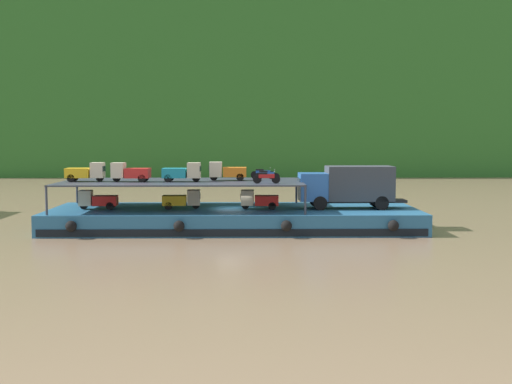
{
  "coord_description": "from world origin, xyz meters",
  "views": [
    {
      "loc": [
        0.92,
        -46.67,
        6.82
      ],
      "look_at": [
        1.61,
        0.0,
        2.7
      ],
      "focal_mm": 45.01,
      "sensor_mm": 36.0,
      "label": 1
    }
  ],
  "objects_px": {
    "cargo_barge": "(234,219)",
    "motorcycle_upper_port": "(266,177)",
    "mini_truck_lower_aft": "(182,199)",
    "mini_truck_lower_mid": "(259,200)",
    "motorcycle_upper_centre": "(267,175)",
    "mini_truck_upper_fore": "(182,172)",
    "mini_truck_upper_bow": "(227,171)",
    "covered_lorry": "(349,185)",
    "mini_truck_upper_stern": "(86,172)",
    "motorcycle_upper_stbd": "(263,173)",
    "mini_truck_upper_mid": "(130,172)",
    "mini_truck_lower_stern": "(97,200)"
  },
  "relations": [
    {
      "from": "motorcycle_upper_port",
      "to": "motorcycle_upper_stbd",
      "type": "relative_size",
      "value": 1.0
    },
    {
      "from": "mini_truck_upper_stern",
      "to": "motorcycle_upper_centre",
      "type": "xyz_separation_m",
      "value": [
        13.06,
        0.31,
        -0.26
      ]
    },
    {
      "from": "cargo_barge",
      "to": "motorcycle_upper_port",
      "type": "distance_m",
      "value": 4.57
    },
    {
      "from": "mini_truck_lower_mid",
      "to": "motorcycle_upper_centre",
      "type": "relative_size",
      "value": 1.46
    },
    {
      "from": "motorcycle_upper_port",
      "to": "motorcycle_upper_stbd",
      "type": "xyz_separation_m",
      "value": [
        -0.12,
        4.75,
        0.0
      ]
    },
    {
      "from": "covered_lorry",
      "to": "mini_truck_upper_mid",
      "type": "height_order",
      "value": "mini_truck_upper_mid"
    },
    {
      "from": "mini_truck_lower_aft",
      "to": "motorcycle_upper_stbd",
      "type": "xyz_separation_m",
      "value": [
        5.93,
        2.65,
        1.74
      ]
    },
    {
      "from": "mini_truck_lower_aft",
      "to": "mini_truck_upper_fore",
      "type": "height_order",
      "value": "mini_truck_upper_fore"
    },
    {
      "from": "mini_truck_lower_mid",
      "to": "motorcycle_upper_stbd",
      "type": "relative_size",
      "value": 1.46
    },
    {
      "from": "mini_truck_lower_stern",
      "to": "mini_truck_upper_stern",
      "type": "xyz_separation_m",
      "value": [
        -0.81,
        0.09,
        2.0
      ]
    },
    {
      "from": "covered_lorry",
      "to": "motorcycle_upper_stbd",
      "type": "relative_size",
      "value": 4.16
    },
    {
      "from": "cargo_barge",
      "to": "mini_truck_upper_stern",
      "type": "height_order",
      "value": "mini_truck_upper_stern"
    },
    {
      "from": "mini_truck_lower_stern",
      "to": "motorcycle_upper_centre",
      "type": "distance_m",
      "value": 12.38
    },
    {
      "from": "mini_truck_upper_stern",
      "to": "motorcycle_upper_stbd",
      "type": "bearing_deg",
      "value": 11.81
    },
    {
      "from": "covered_lorry",
      "to": "motorcycle_upper_stbd",
      "type": "distance_m",
      "value": 6.75
    },
    {
      "from": "covered_lorry",
      "to": "mini_truck_lower_stern",
      "type": "height_order",
      "value": "covered_lorry"
    },
    {
      "from": "mini_truck_lower_stern",
      "to": "mini_truck_lower_aft",
      "type": "xyz_separation_m",
      "value": [
        6.11,
        0.13,
        0.0
      ]
    },
    {
      "from": "mini_truck_upper_bow",
      "to": "mini_truck_upper_stern",
      "type": "bearing_deg",
      "value": -174.98
    },
    {
      "from": "motorcycle_upper_centre",
      "to": "motorcycle_upper_stbd",
      "type": "bearing_deg",
      "value": 95.21
    },
    {
      "from": "mini_truck_upper_fore",
      "to": "mini_truck_upper_stern",
      "type": "bearing_deg",
      "value": 177.72
    },
    {
      "from": "cargo_barge",
      "to": "motorcycle_upper_centre",
      "type": "xyz_separation_m",
      "value": [
        2.38,
        0.03,
        3.18
      ]
    },
    {
      "from": "mini_truck_lower_mid",
      "to": "motorcycle_upper_centre",
      "type": "xyz_separation_m",
      "value": [
        0.56,
        0.46,
        1.74
      ]
    },
    {
      "from": "mini_truck_lower_stern",
      "to": "mini_truck_upper_fore",
      "type": "bearing_deg",
      "value": -1.71
    },
    {
      "from": "mini_truck_lower_aft",
      "to": "mini_truck_upper_stern",
      "type": "relative_size",
      "value": 1.01
    },
    {
      "from": "mini_truck_upper_fore",
      "to": "motorcycle_upper_stbd",
      "type": "height_order",
      "value": "mini_truck_upper_fore"
    },
    {
      "from": "mini_truck_upper_bow",
      "to": "covered_lorry",
      "type": "bearing_deg",
      "value": -4.96
    },
    {
      "from": "motorcycle_upper_port",
      "to": "mini_truck_lower_stern",
      "type": "bearing_deg",
      "value": 170.78
    },
    {
      "from": "mini_truck_upper_stern",
      "to": "motorcycle_upper_centre",
      "type": "relative_size",
      "value": 1.44
    },
    {
      "from": "covered_lorry",
      "to": "mini_truck_upper_stern",
      "type": "height_order",
      "value": "mini_truck_upper_stern"
    },
    {
      "from": "mini_truck_upper_stern",
      "to": "motorcycle_upper_port",
      "type": "height_order",
      "value": "mini_truck_upper_stern"
    },
    {
      "from": "mini_truck_upper_stern",
      "to": "motorcycle_upper_stbd",
      "type": "distance_m",
      "value": 13.12
    },
    {
      "from": "cargo_barge",
      "to": "mini_truck_upper_bow",
      "type": "bearing_deg",
      "value": 130.13
    },
    {
      "from": "covered_lorry",
      "to": "motorcycle_upper_centre",
      "type": "xyz_separation_m",
      "value": [
        -5.99,
        0.19,
        0.74
      ]
    },
    {
      "from": "mini_truck_upper_stern",
      "to": "mini_truck_upper_bow",
      "type": "relative_size",
      "value": 1.0
    },
    {
      "from": "mini_truck_lower_mid",
      "to": "motorcycle_upper_port",
      "type": "bearing_deg",
      "value": -76.28
    },
    {
      "from": "mini_truck_lower_mid",
      "to": "motorcycle_upper_port",
      "type": "height_order",
      "value": "motorcycle_upper_port"
    },
    {
      "from": "covered_lorry",
      "to": "mini_truck_upper_mid",
      "type": "relative_size",
      "value": 2.82
    },
    {
      "from": "cargo_barge",
      "to": "mini_truck_upper_bow",
      "type": "distance_m",
      "value": 3.53
    },
    {
      "from": "mini_truck_upper_mid",
      "to": "mini_truck_upper_fore",
      "type": "bearing_deg",
      "value": 0.03
    },
    {
      "from": "cargo_barge",
      "to": "mini_truck_upper_mid",
      "type": "height_order",
      "value": "mini_truck_upper_mid"
    },
    {
      "from": "cargo_barge",
      "to": "mini_truck_upper_fore",
      "type": "distance_m",
      "value": 5.08
    },
    {
      "from": "motorcycle_upper_port",
      "to": "mini_truck_upper_mid",
      "type": "bearing_deg",
      "value": 169.6
    },
    {
      "from": "mini_truck_lower_mid",
      "to": "cargo_barge",
      "type": "bearing_deg",
      "value": 166.75
    },
    {
      "from": "motorcycle_upper_port",
      "to": "cargo_barge",
      "type": "bearing_deg",
      "value": 134.26
    },
    {
      "from": "mini_truck_lower_aft",
      "to": "covered_lorry",
      "type": "bearing_deg",
      "value": 0.42
    },
    {
      "from": "mini_truck_lower_mid",
      "to": "mini_truck_upper_fore",
      "type": "xyz_separation_m",
      "value": [
        -5.52,
        -0.13,
        2.0
      ]
    },
    {
      "from": "mini_truck_lower_aft",
      "to": "motorcycle_upper_port",
      "type": "xyz_separation_m",
      "value": [
        6.05,
        -2.1,
        1.74
      ]
    },
    {
      "from": "cargo_barge",
      "to": "mini_truck_upper_stern",
      "type": "xyz_separation_m",
      "value": [
        -10.68,
        -0.28,
        3.44
      ]
    },
    {
      "from": "mini_truck_upper_stern",
      "to": "motorcycle_upper_port",
      "type": "xyz_separation_m",
      "value": [
        12.96,
        -2.07,
        -0.26
      ]
    },
    {
      "from": "mini_truck_lower_stern",
      "to": "motorcycle_upper_stbd",
      "type": "distance_m",
      "value": 12.47
    }
  ]
}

